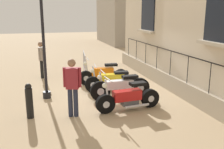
% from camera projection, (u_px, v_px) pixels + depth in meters
% --- Properties ---
extents(ground_plane, '(60.00, 60.00, 0.00)m').
position_uv_depth(ground_plane, '(117.00, 95.00, 9.64)').
color(ground_plane, tan).
extents(motorcycle_orange, '(2.14, 0.59, 1.14)m').
position_uv_depth(motorcycle_orange, '(103.00, 75.00, 10.99)').
color(motorcycle_orange, black).
rests_on(motorcycle_orange, ground_plane).
extents(motorcycle_yellow, '(2.15, 0.72, 1.06)m').
position_uv_depth(motorcycle_yellow, '(112.00, 81.00, 9.96)').
color(motorcycle_yellow, black).
rests_on(motorcycle_yellow, ground_plane).
extents(motorcycle_white, '(2.19, 0.62, 1.05)m').
position_uv_depth(motorcycle_white, '(120.00, 87.00, 9.12)').
color(motorcycle_white, black).
rests_on(motorcycle_white, ground_plane).
extents(motorcycle_red, '(2.14, 0.69, 1.09)m').
position_uv_depth(motorcycle_red, '(128.00, 98.00, 8.08)').
color(motorcycle_red, black).
rests_on(motorcycle_red, ground_plane).
extents(lamppost, '(0.30, 0.30, 4.21)m').
position_uv_depth(lamppost, '(43.00, 36.00, 8.78)').
color(lamppost, black).
rests_on(lamppost, ground_plane).
extents(crowd_barrier, '(0.29, 1.95, 1.05)m').
position_uv_depth(crowd_barrier, '(84.00, 62.00, 12.84)').
color(crowd_barrier, '#B7B7BF').
rests_on(crowd_barrier, ground_plane).
extents(bollard, '(0.21, 0.21, 1.04)m').
position_uv_depth(bollard, '(29.00, 101.00, 7.46)').
color(bollard, black).
rests_on(bollard, ground_plane).
extents(pedestrian_standing, '(0.51, 0.32, 1.74)m').
position_uv_depth(pedestrian_standing, '(72.00, 84.00, 7.46)').
color(pedestrian_standing, '#23283D').
rests_on(pedestrian_standing, ground_plane).
extents(pedestrian_walking, '(0.24, 0.53, 1.69)m').
position_uv_depth(pedestrian_walking, '(41.00, 58.00, 11.91)').
color(pedestrian_walking, black).
rests_on(pedestrian_walking, ground_plane).
extents(distant_building, '(5.32, 6.91, 8.12)m').
position_uv_depth(distant_building, '(131.00, 0.00, 25.06)').
color(distant_building, '#9E9384').
rests_on(distant_building, ground_plane).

